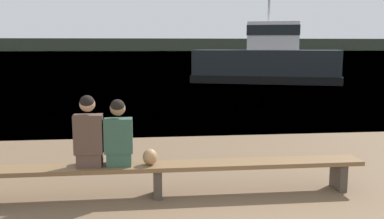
% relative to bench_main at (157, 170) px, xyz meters
% --- Properties ---
extents(water_surface, '(240.00, 240.00, 0.00)m').
position_rel_bench_main_xyz_m(water_surface, '(1.05, 124.10, -0.40)').
color(water_surface, '#386084').
rests_on(water_surface, ground).
extents(far_shoreline, '(600.00, 12.00, 4.31)m').
position_rel_bench_main_xyz_m(far_shoreline, '(1.05, 150.26, 1.76)').
color(far_shoreline, '#384233').
rests_on(far_shoreline, ground).
extents(bench_main, '(6.24, 0.45, 0.49)m').
position_rel_bench_main_xyz_m(bench_main, '(0.00, 0.00, 0.00)').
color(bench_main, brown).
rests_on(bench_main, ground).
extents(person_left, '(0.40, 0.37, 1.05)m').
position_rel_bench_main_xyz_m(person_left, '(-0.98, -0.00, 0.57)').
color(person_left, '#4C382D').
rests_on(person_left, bench_main).
extents(person_right, '(0.40, 0.37, 0.98)m').
position_rel_bench_main_xyz_m(person_right, '(-0.56, 0.00, 0.53)').
color(person_right, '#2D4C3D').
rests_on(person_right, bench_main).
extents(shopping_bag, '(0.21, 0.22, 0.24)m').
position_rel_bench_main_xyz_m(shopping_bag, '(-0.11, -0.01, 0.21)').
color(shopping_bag, '#9E754C').
rests_on(shopping_bag, bench_main).
extents(tugboat_red, '(9.03, 5.47, 6.09)m').
position_rel_bench_main_xyz_m(tugboat_red, '(7.11, 18.67, 0.74)').
color(tugboat_red, black).
rests_on(tugboat_red, water_surface).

